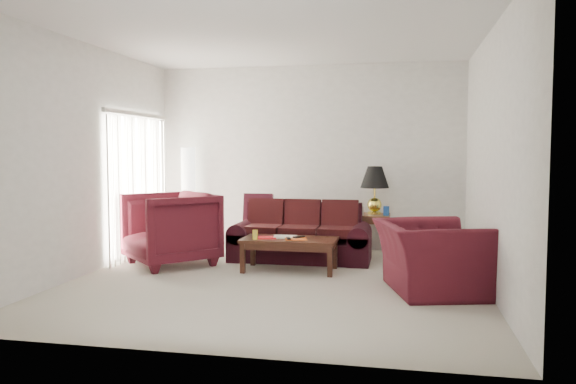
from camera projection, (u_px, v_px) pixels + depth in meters
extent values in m
plane|color=beige|center=(274.00, 282.00, 6.86)|extent=(5.00, 5.00, 0.00)
cube|color=silver|center=(138.00, 186.00, 8.54)|extent=(0.10, 2.00, 2.16)
cube|color=black|center=(258.00, 208.00, 8.94)|extent=(0.47, 0.24, 0.48)
cube|color=silver|center=(359.00, 210.00, 8.56)|extent=(0.16, 0.09, 0.15)
cylinder|color=navy|center=(386.00, 211.00, 8.54)|extent=(0.10, 0.10, 0.14)
cube|color=silver|center=(360.00, 208.00, 8.86)|extent=(0.17, 0.19, 0.05)
imported|color=#420F18|center=(170.00, 229.00, 7.89)|extent=(1.58, 1.58, 1.03)
imported|color=#400E17|center=(430.00, 257.00, 6.37)|extent=(1.36, 1.46, 0.80)
cube|color=red|center=(266.00, 238.00, 7.50)|extent=(0.30, 0.26, 0.02)
cube|color=silver|center=(285.00, 237.00, 7.58)|extent=(0.34, 0.27, 0.02)
cube|color=#B84915|center=(296.00, 239.00, 7.39)|extent=(0.33, 0.28, 0.02)
cube|color=black|center=(289.00, 238.00, 7.33)|extent=(0.09, 0.16, 0.02)
cube|color=black|center=(299.00, 237.00, 7.45)|extent=(0.15, 0.16, 0.02)
cylinder|color=yellow|center=(255.00, 235.00, 7.41)|extent=(0.09, 0.09, 0.12)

